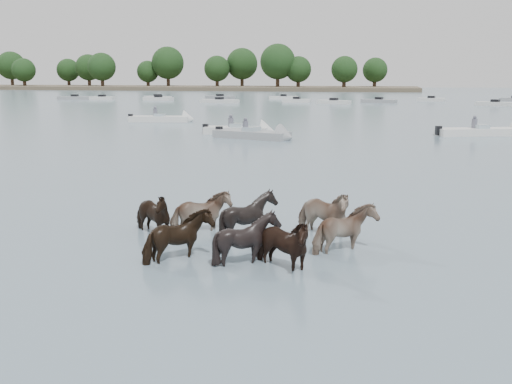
# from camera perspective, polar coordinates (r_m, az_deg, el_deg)

# --- Properties ---
(ground) EXTENTS (400.00, 400.00, 0.00)m
(ground) POSITION_cam_1_polar(r_m,az_deg,el_deg) (11.61, -2.73, -8.05)
(ground) COLOR slate
(ground) RESTS_ON ground
(shoreline) EXTENTS (160.00, 30.00, 1.00)m
(shoreline) POSITION_cam_1_polar(r_m,az_deg,el_deg) (176.38, -11.35, 10.18)
(shoreline) COLOR #4C4233
(shoreline) RESTS_ON ground
(pony_herd) EXTENTS (6.48, 4.19, 1.39)m
(pony_herd) POSITION_cam_1_polar(r_m,az_deg,el_deg) (13.17, -0.84, -3.64)
(pony_herd) COLOR black
(pony_herd) RESTS_ON ground
(motorboat_a) EXTENTS (5.05, 1.98, 1.92)m
(motorboat_a) POSITION_cam_1_polar(r_m,az_deg,el_deg) (39.22, -0.90, 6.15)
(motorboat_a) COLOR silver
(motorboat_a) RESTS_ON ground
(motorboat_b) EXTENTS (5.62, 3.07, 1.92)m
(motorboat_b) POSITION_cam_1_polar(r_m,az_deg,el_deg) (36.06, 0.61, 5.68)
(motorboat_b) COLOR gray
(motorboat_b) RESTS_ON ground
(motorboat_c) EXTENTS (6.43, 3.59, 1.92)m
(motorboat_c) POSITION_cam_1_polar(r_m,az_deg,el_deg) (41.52, 22.48, 5.58)
(motorboat_c) COLOR silver
(motorboat_c) RESTS_ON ground
(motorboat_f) EXTENTS (5.88, 2.48, 1.92)m
(motorboat_f) POSITION_cam_1_polar(r_m,az_deg,el_deg) (50.54, -8.72, 7.22)
(motorboat_f) COLOR silver
(motorboat_f) RESTS_ON ground
(distant_flotilla) EXTENTS (106.32, 20.93, 0.93)m
(distant_flotilla) POSITION_cam_1_polar(r_m,az_deg,el_deg) (88.72, 11.32, 8.94)
(distant_flotilla) COLOR gray
(distant_flotilla) RESTS_ON ground
(treeline) EXTENTS (145.49, 23.71, 12.58)m
(treeline) POSITION_cam_1_polar(r_m,az_deg,el_deg) (177.18, -10.92, 12.20)
(treeline) COLOR #382619
(treeline) RESTS_ON ground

